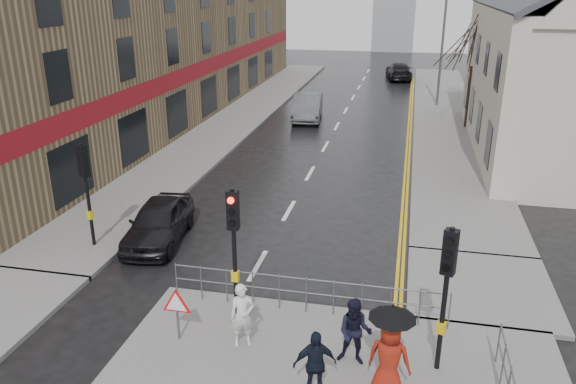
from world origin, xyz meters
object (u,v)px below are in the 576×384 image
at_px(pedestrian_d, 315,365).
at_px(car_parked, 159,222).
at_px(pedestrian_b, 355,332).
at_px(pedestrian_with_umbrella, 390,350).
at_px(car_mid, 308,107).
at_px(pedestrian_a, 242,315).

relative_size(pedestrian_d, car_parked, 0.38).
height_order(pedestrian_b, pedestrian_with_umbrella, pedestrian_with_umbrella).
xyz_separation_m(pedestrian_d, car_mid, (-4.75, 24.83, -0.12)).
height_order(pedestrian_b, car_mid, pedestrian_b).
relative_size(car_parked, car_mid, 0.85).
relative_size(pedestrian_a, pedestrian_d, 1.02).
relative_size(pedestrian_b, car_parked, 0.39).
bearing_deg(car_mid, pedestrian_with_umbrella, -81.95).
xyz_separation_m(pedestrian_a, pedestrian_d, (1.93, -1.38, -0.01)).
relative_size(pedestrian_d, car_mid, 0.32).
distance_m(pedestrian_with_umbrella, car_mid, 25.31).
bearing_deg(pedestrian_a, pedestrian_d, -59.23).
bearing_deg(pedestrian_with_umbrella, pedestrian_b, 129.13).
distance_m(pedestrian_d, car_parked, 9.06).
relative_size(pedestrian_with_umbrella, car_parked, 0.53).
bearing_deg(pedestrian_d, car_parked, 112.74).
bearing_deg(pedestrian_b, pedestrian_d, -114.94).
relative_size(pedestrian_with_umbrella, pedestrian_d, 1.40).
relative_size(pedestrian_b, car_mid, 0.33).
bearing_deg(pedestrian_with_umbrella, pedestrian_a, 162.34).
distance_m(pedestrian_a, car_mid, 23.62).
relative_size(pedestrian_a, car_mid, 0.33).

